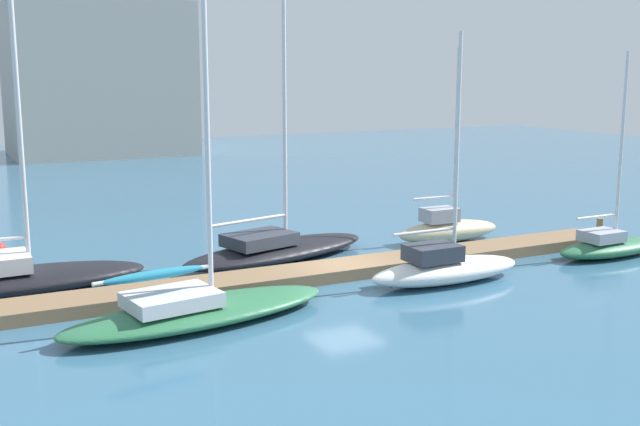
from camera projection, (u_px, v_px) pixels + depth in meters
ground_plane at (345, 275)px, 28.54m from camera, size 120.00×120.00×0.00m
dock_pier at (345, 269)px, 28.50m from camera, size 24.90×1.88×0.43m
dock_piling_far_end at (599, 232)px, 33.14m from camera, size 0.28×0.28×1.22m
sailboat_0 at (13, 277)px, 25.99m from camera, size 8.76×2.88×12.34m
sailboat_1 at (195, 307)px, 22.98m from camera, size 8.87×3.87×11.62m
sailboat_2 at (275, 247)px, 30.62m from camera, size 9.05×4.65×13.34m
sailboat_3 at (445, 267)px, 27.37m from camera, size 6.09×1.90×8.75m
sailboat_4 at (448, 228)px, 33.99m from camera, size 5.08×1.59×8.41m
sailboat_5 at (609, 245)px, 31.30m from camera, size 5.22×1.82×8.18m
harbor_building_distant at (98, 79)px, 69.20m from camera, size 15.37×11.20×13.42m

